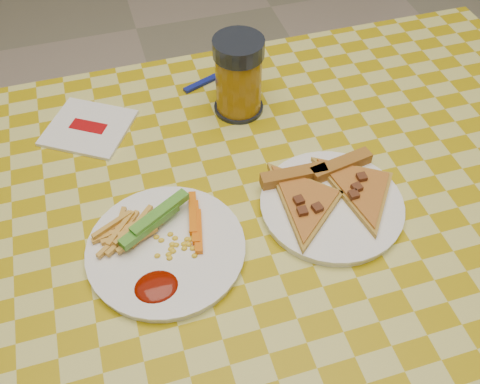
% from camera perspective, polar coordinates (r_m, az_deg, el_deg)
% --- Properties ---
extents(table, '(1.28, 0.88, 0.76)m').
position_cam_1_polar(table, '(0.88, 1.64, -5.73)').
color(table, silver).
rests_on(table, ground).
extents(plate_left, '(0.23, 0.23, 0.01)m').
position_cam_1_polar(plate_left, '(0.78, -7.87, -6.16)').
color(plate_left, white).
rests_on(plate_left, table).
extents(plate_right, '(0.22, 0.22, 0.01)m').
position_cam_1_polar(plate_right, '(0.84, 9.71, -1.48)').
color(plate_right, white).
rests_on(plate_right, table).
extents(fries_veggies, '(0.18, 0.17, 0.04)m').
position_cam_1_polar(fries_veggies, '(0.78, -8.84, -4.70)').
color(fries_veggies, gold).
rests_on(fries_veggies, plate_left).
extents(pizza_slices, '(0.24, 0.22, 0.02)m').
position_cam_1_polar(pizza_slices, '(0.83, 9.59, -0.01)').
color(pizza_slices, gold).
rests_on(pizza_slices, plate_right).
extents(drink_glass, '(0.09, 0.09, 0.15)m').
position_cam_1_polar(drink_glass, '(0.95, -0.15, 12.16)').
color(drink_glass, black).
rests_on(drink_glass, table).
extents(napkin, '(0.18, 0.18, 0.01)m').
position_cam_1_polar(napkin, '(0.99, -15.85, 6.62)').
color(napkin, white).
rests_on(napkin, table).
extents(fork, '(0.14, 0.07, 0.01)m').
position_cam_1_polar(fork, '(1.06, -2.45, 12.30)').
color(fork, navy).
rests_on(fork, table).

